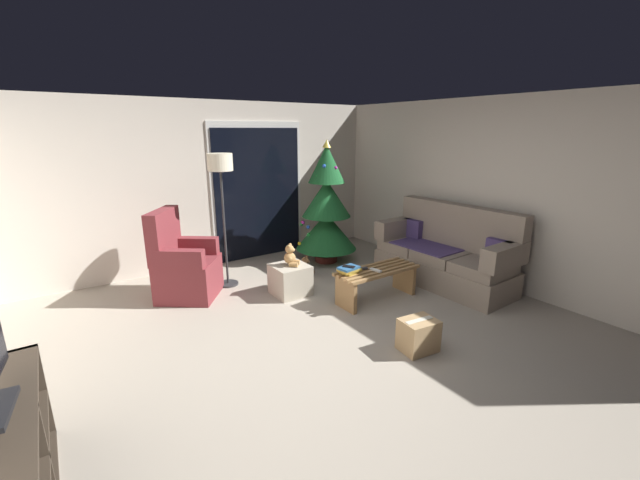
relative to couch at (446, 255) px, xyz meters
The scene contains 18 objects.
ground_plane 2.39m from the couch, behind, with size 7.00×7.00×0.00m, color #9E9384.
wall_back 3.63m from the couch, 131.10° to the left, with size 5.72×0.12×2.50m, color beige.
wall_right 1.09m from the couch, 36.66° to the right, with size 0.12×6.00×2.50m, color beige.
patio_door_frame 3.11m from the couch, 121.34° to the left, with size 1.60×0.02×2.20m, color silver.
patio_door_glass 3.08m from the couch, 121.51° to the left, with size 1.50×0.02×2.10m, color black.
couch is the anchor object (origin of this frame).
coffee_table 1.21m from the couch, behind, with size 1.10×0.40×0.41m.
remote_graphite 1.39m from the couch, behind, with size 0.04×0.16×0.02m, color #333338.
remote_white 1.27m from the couch, behind, with size 0.04×0.16×0.02m, color silver.
book_stack 1.59m from the couch, behind, with size 0.27×0.20×0.08m.
cell_phone 1.60m from the couch, behind, with size 0.07×0.14×0.01m, color black.
christmas_tree 1.94m from the couch, 116.38° to the left, with size 0.98×0.98×1.93m.
armchair 3.51m from the couch, 153.54° to the left, with size 0.96×0.96×1.13m.
floor_lamp 3.22m from the couch, 147.33° to the left, with size 0.32×0.32×1.78m.
ottoman 2.18m from the couch, 156.53° to the left, with size 0.44×0.44×0.39m, color #B2A893.
teddy_bear_honey 2.17m from the couch, 156.63° to the left, with size 0.21×0.21×0.29m.
teddy_bear_chestnut_by_tree 1.99m from the couch, 137.02° to the left, with size 0.21×0.22×0.29m.
cardboard_box_taped_mid_floor 1.97m from the couch, 148.57° to the right, with size 0.37×0.31×0.32m.
Camera 1 is at (-2.08, -2.90, 2.08)m, focal length 22.21 mm.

